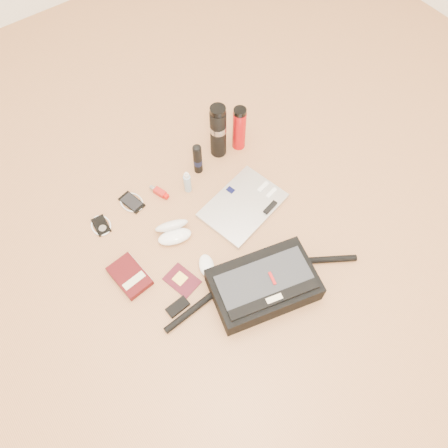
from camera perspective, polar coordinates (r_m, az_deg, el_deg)
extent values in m
plane|color=#B67A4B|center=(1.85, 1.05, -3.92)|extent=(4.00, 4.00, 0.00)
cube|color=black|center=(1.75, 5.18, -7.92)|extent=(0.46, 0.35, 0.10)
cube|color=#2A2C31|center=(1.70, 5.45, -7.49)|extent=(0.40, 0.27, 0.01)
cube|color=black|center=(1.67, 6.56, -9.73)|extent=(0.36, 0.13, 0.01)
cube|color=beige|center=(1.67, 6.56, -9.71)|extent=(0.07, 0.04, 0.01)
cube|color=#B21011|center=(1.70, 6.30, -7.12)|extent=(0.02, 0.06, 0.02)
cylinder|color=black|center=(1.75, -4.26, -11.22)|extent=(0.25, 0.04, 0.03)
cylinder|color=black|center=(1.88, 13.20, -4.54)|extent=(0.23, 0.16, 0.03)
cube|color=black|center=(1.76, -6.06, -10.72)|extent=(0.09, 0.05, 0.02)
cube|color=silver|center=(1.96, 2.48, 2.40)|extent=(0.40, 0.32, 0.02)
cube|color=black|center=(1.99, 0.85, 4.48)|extent=(0.03, 0.04, 0.00)
cube|color=silver|center=(2.00, 5.13, 4.84)|extent=(0.07, 0.03, 0.01)
cube|color=white|center=(1.98, 6.23, 4.07)|extent=(0.06, 0.03, 0.01)
cube|color=black|center=(1.94, 6.06, 2.19)|extent=(0.08, 0.04, 0.01)
cube|color=#40090C|center=(1.83, -12.22, -6.65)|extent=(0.13, 0.19, 0.03)
cube|color=beige|center=(1.84, -10.79, -5.60)|extent=(0.02, 0.17, 0.03)
cube|color=beige|center=(1.81, -11.67, -7.23)|extent=(0.10, 0.04, 0.00)
cube|color=#450D18|center=(1.81, -5.51, -7.34)|extent=(0.13, 0.15, 0.01)
cube|color=gold|center=(1.81, -5.77, -7.09)|extent=(0.06, 0.06, 0.00)
ellipsoid|color=white|center=(1.81, -2.30, -5.45)|extent=(0.10, 0.12, 0.03)
ellipsoid|color=white|center=(1.88, -6.45, -1.65)|extent=(0.16, 0.12, 0.04)
ellipsoid|color=white|center=(1.89, -6.86, -0.21)|extent=(0.16, 0.12, 0.08)
ellipsoid|color=black|center=(1.87, -7.31, -1.83)|extent=(0.04, 0.04, 0.01)
ellipsoid|color=black|center=(1.88, -5.62, -1.36)|extent=(0.04, 0.04, 0.01)
cylinder|color=black|center=(1.87, -6.47, -1.57)|extent=(0.02, 0.01, 0.00)
cube|color=black|center=(1.99, -15.76, -0.18)|extent=(0.07, 0.10, 0.01)
cylinder|color=gray|center=(1.97, -15.59, -0.52)|extent=(0.04, 0.04, 0.00)
torus|color=white|center=(1.98, -15.77, -0.17)|extent=(0.09, 0.09, 0.01)
cube|color=black|center=(2.02, -11.96, 2.78)|extent=(0.09, 0.13, 0.01)
cube|color=black|center=(2.01, -11.99, 2.87)|extent=(0.07, 0.10, 0.00)
torus|color=silver|center=(2.01, -11.96, 2.80)|extent=(0.11, 0.11, 0.01)
cube|color=#A61B16|center=(2.01, -8.36, 4.11)|extent=(0.05, 0.06, 0.03)
cube|color=red|center=(2.00, -7.56, 3.61)|extent=(0.03, 0.02, 0.02)
cylinder|color=#AEAEB0|center=(2.03, -9.19, 4.61)|extent=(0.03, 0.04, 0.02)
cylinder|color=#8FAEC5|center=(1.98, -4.79, 5.31)|extent=(0.04, 0.04, 0.10)
cylinder|color=silver|center=(1.93, -4.92, 6.31)|extent=(0.03, 0.03, 0.02)
cylinder|color=silver|center=(1.92, -4.95, 6.54)|extent=(0.02, 0.02, 0.01)
cylinder|color=black|center=(2.02, -3.45, 8.43)|extent=(0.05, 0.05, 0.16)
cylinder|color=black|center=(2.03, -3.42, 8.12)|extent=(0.05, 0.05, 0.03)
ellipsoid|color=black|center=(1.96, -3.58, 9.92)|extent=(0.05, 0.05, 0.02)
cylinder|color=black|center=(2.05, -0.76, 11.77)|extent=(0.10, 0.10, 0.27)
cylinder|color=#98989B|center=(2.02, -0.77, 12.39)|extent=(0.10, 0.10, 0.03)
cylinder|color=black|center=(1.94, -0.81, 14.62)|extent=(0.09, 0.09, 0.03)
cylinder|color=#B50C10|center=(2.09, 2.00, 12.17)|extent=(0.07, 0.07, 0.22)
cylinder|color=black|center=(2.00, 2.10, 14.48)|extent=(0.07, 0.07, 0.02)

